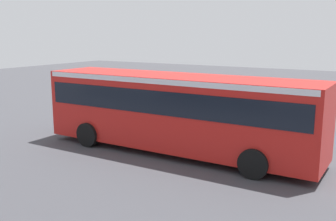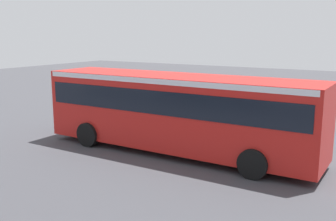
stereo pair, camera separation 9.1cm
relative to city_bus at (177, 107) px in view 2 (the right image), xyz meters
The scene contains 5 objects.
ground 2.26m from the city_bus, 71.01° to the right, with size 80.00×80.00×0.00m, color #424247.
city_bus is the anchor object (origin of this frame).
lane_dash_leftmost 6.11m from the city_bus, 128.23° to the right, with size 2.00×0.20×0.01m, color silver.
lane_dash_left 4.95m from the city_bus, 84.92° to the right, with size 2.00×0.20×0.01m, color silver.
lane_dash_centre 6.62m from the city_bus, 46.00° to the right, with size 2.00×0.20×0.01m, color silver.
Camera 2 is at (-8.24, 14.52, 4.77)m, focal length 41.99 mm.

